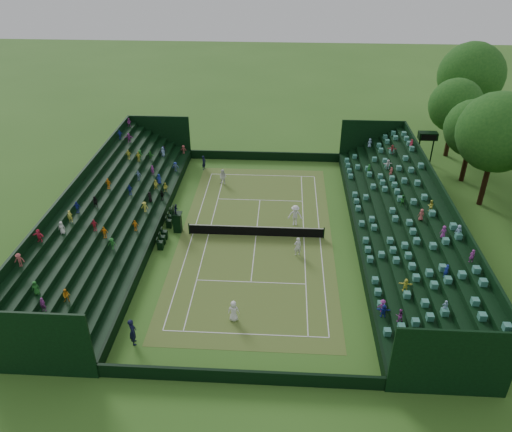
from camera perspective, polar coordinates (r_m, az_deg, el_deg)
The scene contains 19 objects.
ground at distance 42.97m, azimuth -0.00°, elevation -2.30°, with size 160.00×160.00×0.00m, color #34631F.
court_surface at distance 42.96m, azimuth -0.00°, elevation -2.29°, with size 12.97×26.77×0.01m, color #437727.
perimeter_wall_north at distance 56.74m, azimuth 0.96°, elevation 6.88°, with size 17.17×0.20×1.00m, color black.
perimeter_wall_south at distance 30.53m, azimuth -1.86°, elevation -17.88°, with size 17.17×0.20×1.00m, color black.
perimeter_wall_east at distance 43.11m, azimuth 11.34°, elevation -2.06°, with size 0.20×31.77×1.00m, color black.
perimeter_wall_west at distance 43.95m, azimuth -11.12°, elevation -1.35°, with size 0.20×31.77×1.00m, color black.
north_grandstand at distance 43.38m, azimuth 16.94°, elevation -1.02°, with size 6.60×32.00×4.90m.
south_grandstand at distance 44.62m, azimuth -16.46°, elevation -0.01°, with size 6.60×32.00×4.90m.
tennis_net at distance 42.68m, azimuth -0.00°, elevation -1.70°, with size 11.67×0.10×1.06m.
scoreboard_tower at distance 57.93m, azimuth 19.02°, elevation 8.52°, with size 2.00×1.00×3.70m.
tree_row at distance 53.59m, azimuth 26.08°, elevation 9.52°, with size 10.30×37.72×11.63m.
umpire_chair at distance 43.55m, azimuth -9.02°, elevation -0.44°, with size 0.86×0.86×2.70m.
courtside_chairs at distance 43.89m, azimuth -10.17°, elevation -1.45°, with size 0.48×5.45×1.04m.
player_near_west at distance 34.12m, azimuth -2.57°, elevation -10.80°, with size 0.78×0.51×1.59m, color white.
player_near_east at distance 40.29m, azimuth 4.78°, elevation -3.48°, with size 0.61×0.40×1.67m, color silver.
player_far_west at distance 51.31m, azimuth -3.79°, elevation 4.48°, with size 0.78×0.61×1.60m, color white.
player_far_east at distance 44.16m, azimuth 4.50°, elevation 0.08°, with size 1.26×0.73×1.96m, color white.
line_judge_north at distance 54.65m, azimuth -5.97°, elevation 6.09°, with size 0.58×0.38×1.60m, color black.
line_judge_south at distance 33.32m, azimuth -13.91°, elevation -12.72°, with size 0.71×0.47×1.95m, color black.
Camera 1 is at (2.15, -36.00, 23.36)m, focal length 35.00 mm.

